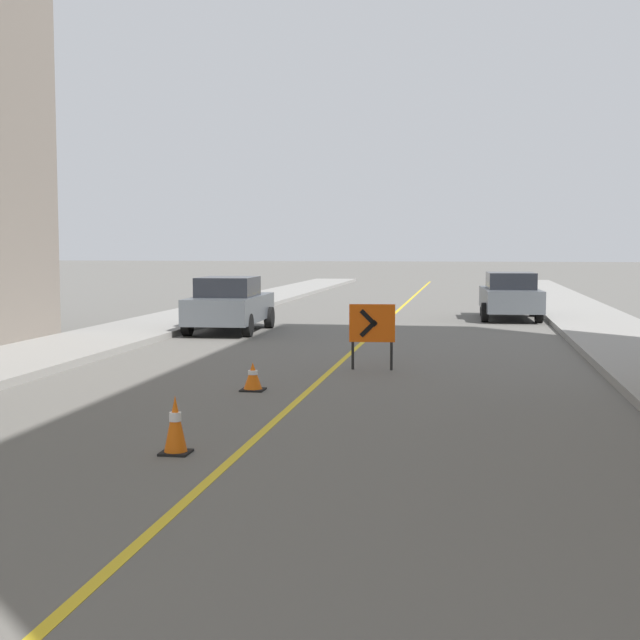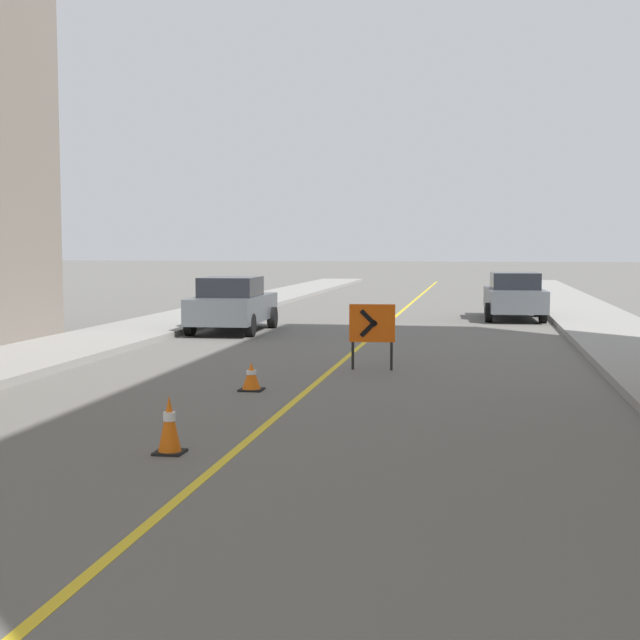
{
  "view_description": "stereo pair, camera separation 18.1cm",
  "coord_description": "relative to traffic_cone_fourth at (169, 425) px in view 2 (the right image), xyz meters",
  "views": [
    {
      "loc": [
        2.68,
        6.23,
        2.47
      ],
      "look_at": [
        -0.24,
        23.66,
        1.0
      ],
      "focal_mm": 50.0,
      "sensor_mm": 36.0,
      "label": 1
    },
    {
      "loc": [
        2.86,
        6.26,
        2.47
      ],
      "look_at": [
        -0.24,
        23.66,
        1.0
      ],
      "focal_mm": 50.0,
      "sensor_mm": 36.0,
      "label": 2
    }
  ],
  "objects": [
    {
      "name": "lane_stripe",
      "position": [
        0.74,
        18.1,
        -0.34
      ],
      "size": [
        0.12,
        68.68,
        0.01
      ],
      "color": "gold",
      "rests_on": "ground_plane"
    },
    {
      "name": "sidewalk_left",
      "position": [
        -5.89,
        18.1,
        -0.27
      ],
      "size": [
        2.82,
        68.68,
        0.16
      ],
      "color": "gray",
      "rests_on": "ground_plane"
    },
    {
      "name": "sidewalk_right",
      "position": [
        7.37,
        18.1,
        -0.27
      ],
      "size": [
        2.82,
        68.68,
        0.16
      ],
      "color": "gray",
      "rests_on": "ground_plane"
    },
    {
      "name": "traffic_cone_fourth",
      "position": [
        0.0,
        0.0,
        0.0
      ],
      "size": [
        0.35,
        0.35,
        0.7
      ],
      "color": "black",
      "rests_on": "ground_plane"
    },
    {
      "name": "traffic_cone_fifth",
      "position": [
        -0.21,
        4.69,
        -0.11
      ],
      "size": [
        0.4,
        0.4,
        0.49
      ],
      "color": "black",
      "rests_on": "ground_plane"
    },
    {
      "name": "arrow_barricade_primary",
      "position": [
        1.53,
        7.58,
        0.54
      ],
      "size": [
        0.91,
        0.15,
        1.32
      ],
      "rotation": [
        0.0,
        0.0,
        0.1
      ],
      "color": "#EF560C",
      "rests_on": "ground_plane"
    },
    {
      "name": "parked_car_curb_near",
      "position": [
        -3.37,
        14.75,
        0.45
      ],
      "size": [
        1.96,
        4.36,
        1.59
      ],
      "rotation": [
        0.0,
        0.0,
        0.04
      ],
      "color": "#474C51",
      "rests_on": "ground_plane"
    },
    {
      "name": "parked_car_curb_mid",
      "position": [
        4.8,
        20.59,
        0.45
      ],
      "size": [
        2.02,
        4.39,
        1.59
      ],
      "rotation": [
        0.0,
        0.0,
        0.05
      ],
      "color": "#474C51",
      "rests_on": "ground_plane"
    },
    {
      "name": "parking_meter_far_curb",
      "position": [
        -4.83,
        17.5,
        0.7
      ],
      "size": [
        0.12,
        0.11,
        1.24
      ],
      "color": "#4C4C51",
      "rests_on": "sidewalk_left"
    }
  ]
}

